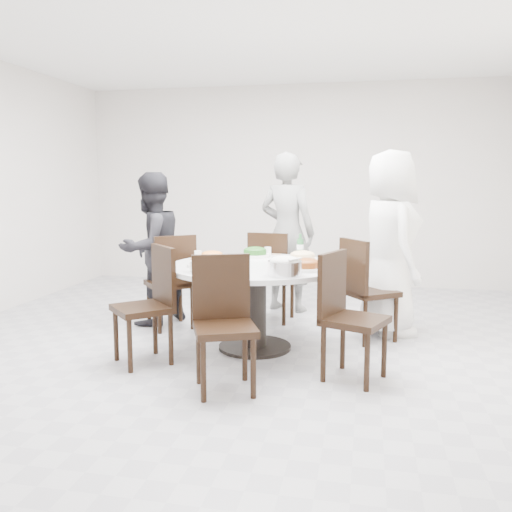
% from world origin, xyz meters
% --- Properties ---
extents(floor, '(6.00, 6.00, 0.01)m').
position_xyz_m(floor, '(0.00, 0.00, 0.00)').
color(floor, '#ADACB1').
rests_on(floor, ground).
extents(ceiling, '(6.00, 6.00, 0.01)m').
position_xyz_m(ceiling, '(0.00, 0.00, 2.80)').
color(ceiling, white).
rests_on(ceiling, ground).
extents(wall_back, '(6.00, 0.01, 2.80)m').
position_xyz_m(wall_back, '(0.00, 3.00, 1.40)').
color(wall_back, silver).
rests_on(wall_back, ground).
extents(wall_front, '(6.00, 0.01, 2.80)m').
position_xyz_m(wall_front, '(0.00, -3.00, 1.40)').
color(wall_front, silver).
rests_on(wall_front, ground).
extents(dining_table, '(1.50, 1.50, 0.75)m').
position_xyz_m(dining_table, '(0.10, -0.14, 0.38)').
color(dining_table, white).
rests_on(dining_table, floor).
extents(chair_ne, '(0.59, 0.59, 0.95)m').
position_xyz_m(chair_ne, '(1.09, 0.33, 0.47)').
color(chair_ne, black).
rests_on(chair_ne, floor).
extents(chair_n, '(0.46, 0.46, 0.95)m').
position_xyz_m(chair_n, '(0.08, 0.85, 0.47)').
color(chair_n, black).
rests_on(chair_n, floor).
extents(chair_nw, '(0.59, 0.59, 0.95)m').
position_xyz_m(chair_nw, '(-0.88, 0.37, 0.47)').
color(chair_nw, black).
rests_on(chair_nw, floor).
extents(chair_sw, '(0.59, 0.59, 0.95)m').
position_xyz_m(chair_sw, '(-0.72, -0.70, 0.47)').
color(chair_sw, black).
rests_on(chair_sw, floor).
extents(chair_s, '(0.55, 0.55, 0.95)m').
position_xyz_m(chair_s, '(0.09, -1.14, 0.47)').
color(chair_s, black).
rests_on(chair_s, floor).
extents(chair_se, '(0.55, 0.55, 0.95)m').
position_xyz_m(chair_se, '(0.97, -0.73, 0.47)').
color(chair_se, black).
rests_on(chair_se, floor).
extents(diner_right, '(0.82, 1.00, 1.76)m').
position_xyz_m(diner_right, '(1.26, 0.60, 0.88)').
color(diner_right, white).
rests_on(diner_right, floor).
extents(diner_middle, '(0.75, 0.60, 1.79)m').
position_xyz_m(diner_middle, '(0.16, 1.34, 0.89)').
color(diner_middle, black).
rests_on(diner_middle, floor).
extents(diner_left, '(0.86, 0.94, 1.56)m').
position_xyz_m(diner_left, '(-1.12, 0.49, 0.78)').
color(diner_left, black).
rests_on(diner_left, floor).
extents(dish_greens, '(0.28, 0.28, 0.07)m').
position_xyz_m(dish_greens, '(-0.00, 0.34, 0.79)').
color(dish_greens, white).
rests_on(dish_greens, dining_table).
extents(dish_pale, '(0.28, 0.28, 0.08)m').
position_xyz_m(dish_pale, '(0.48, 0.14, 0.79)').
color(dish_pale, white).
rests_on(dish_pale, dining_table).
extents(dish_orange, '(0.25, 0.25, 0.07)m').
position_xyz_m(dish_orange, '(-0.33, 0.00, 0.78)').
color(dish_orange, white).
rests_on(dish_orange, dining_table).
extents(dish_redbrown, '(0.31, 0.31, 0.08)m').
position_xyz_m(dish_redbrown, '(0.56, -0.34, 0.79)').
color(dish_redbrown, white).
rests_on(dish_redbrown, dining_table).
extents(dish_tofu, '(0.26, 0.26, 0.07)m').
position_xyz_m(dish_tofu, '(-0.32, -0.33, 0.78)').
color(dish_tofu, white).
rests_on(dish_tofu, dining_table).
extents(rice_bowl, '(0.26, 0.26, 0.11)m').
position_xyz_m(rice_bowl, '(0.43, -0.61, 0.81)').
color(rice_bowl, silver).
rests_on(rice_bowl, dining_table).
extents(soup_bowl, '(0.29, 0.29, 0.09)m').
position_xyz_m(soup_bowl, '(-0.21, -0.55, 0.79)').
color(soup_bowl, white).
rests_on(soup_bowl, dining_table).
extents(beverage_bottle, '(0.06, 0.06, 0.22)m').
position_xyz_m(beverage_bottle, '(0.42, 0.42, 0.86)').
color(beverage_bottle, '#2A6937').
rests_on(beverage_bottle, dining_table).
extents(tea_cups, '(0.07, 0.07, 0.08)m').
position_xyz_m(tea_cups, '(0.13, 0.47, 0.79)').
color(tea_cups, white).
rests_on(tea_cups, dining_table).
extents(chopsticks, '(0.24, 0.04, 0.01)m').
position_xyz_m(chopsticks, '(0.10, 0.48, 0.76)').
color(chopsticks, tan).
rests_on(chopsticks, dining_table).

